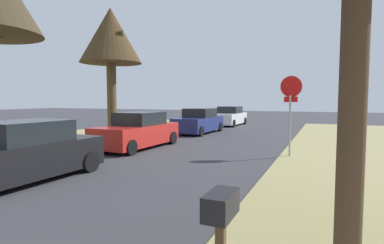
# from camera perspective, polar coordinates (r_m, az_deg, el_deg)

# --- Properties ---
(stop_sign_far) EXTENTS (0.81, 0.35, 2.97)m
(stop_sign_far) POSITION_cam_1_polar(r_m,az_deg,el_deg) (11.74, 18.00, 4.29)
(stop_sign_far) COLOR #9EA0A5
(stop_sign_far) RESTS_ON grass_verge_right
(street_tree_left_mid_b) EXTENTS (3.12, 3.12, 6.74)m
(street_tree_left_mid_b) POSITION_cam_1_polar(r_m,az_deg,el_deg) (16.59, -14.97, 14.99)
(street_tree_left_mid_b) COLOR brown
(street_tree_left_mid_b) RESTS_ON grass_verge_left
(parked_sedan_black) EXTENTS (2.03, 4.44, 1.57)m
(parked_sedan_black) POSITION_cam_1_polar(r_m,az_deg,el_deg) (9.08, -29.64, -5.24)
(parked_sedan_black) COLOR black
(parked_sedan_black) RESTS_ON ground
(parked_sedan_red) EXTENTS (2.03, 4.44, 1.57)m
(parked_sedan_red) POSITION_cam_1_polar(r_m,az_deg,el_deg) (13.74, -10.11, -1.74)
(parked_sedan_red) COLOR red
(parked_sedan_red) RESTS_ON ground
(parked_sedan_navy) EXTENTS (2.03, 4.44, 1.57)m
(parked_sedan_navy) POSITION_cam_1_polar(r_m,az_deg,el_deg) (19.54, 1.28, 0.06)
(parked_sedan_navy) COLOR navy
(parked_sedan_navy) RESTS_ON ground
(parked_sedan_white) EXTENTS (2.03, 4.44, 1.57)m
(parked_sedan_white) POSITION_cam_1_polar(r_m,az_deg,el_deg) (25.67, 7.02, 1.01)
(parked_sedan_white) COLOR white
(parked_sedan_white) RESTS_ON ground
(curbside_mailbox) EXTENTS (0.22, 0.44, 1.27)m
(curbside_mailbox) POSITION_cam_1_polar(r_m,az_deg,el_deg) (2.82, 5.40, -18.07)
(curbside_mailbox) COLOR brown
(curbside_mailbox) RESTS_ON grass_verge_right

